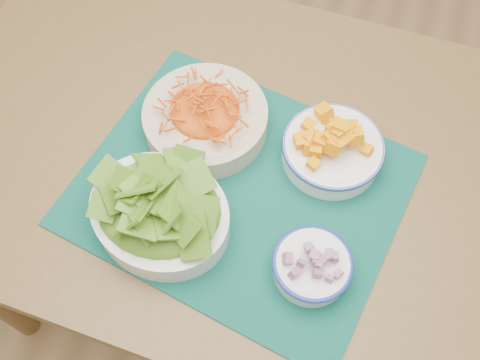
# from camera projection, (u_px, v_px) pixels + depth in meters

# --- Properties ---
(ground) EXTENTS (4.00, 4.00, 0.00)m
(ground) POSITION_uv_depth(u_px,v_px,m) (251.00, 307.00, 1.57)
(ground) COLOR #A87F51
(ground) RESTS_ON ground
(table) EXTENTS (1.16, 0.78, 0.75)m
(table) POSITION_uv_depth(u_px,v_px,m) (233.00, 176.00, 1.05)
(table) COLOR brown
(table) RESTS_ON ground
(placemat) EXTENTS (0.59, 0.51, 0.00)m
(placemat) POSITION_uv_depth(u_px,v_px,m) (240.00, 189.00, 0.91)
(placemat) COLOR #043129
(placemat) RESTS_ON table
(carrot_bowl) EXTENTS (0.24, 0.24, 0.09)m
(carrot_bowl) POSITION_uv_depth(u_px,v_px,m) (205.00, 114.00, 0.94)
(carrot_bowl) COLOR beige
(carrot_bowl) RESTS_ON placemat
(squash_bowl) EXTENTS (0.22, 0.22, 0.08)m
(squash_bowl) POSITION_uv_depth(u_px,v_px,m) (333.00, 146.00, 0.91)
(squash_bowl) COLOR white
(squash_bowl) RESTS_ON placemat
(lettuce_bowl) EXTENTS (0.28, 0.25, 0.10)m
(lettuce_bowl) POSITION_uv_depth(u_px,v_px,m) (159.00, 209.00, 0.84)
(lettuce_bowl) COLOR white
(lettuce_bowl) RESTS_ON placemat
(onion_bowl) EXTENTS (0.13, 0.13, 0.06)m
(onion_bowl) POSITION_uv_depth(u_px,v_px,m) (312.00, 264.00, 0.81)
(onion_bowl) COLOR silver
(onion_bowl) RESTS_ON placemat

